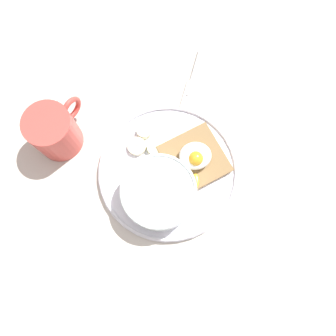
{
  "coord_description": "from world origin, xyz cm",
  "views": [
    {
      "loc": [
        2.23,
        15.04,
        61.69
      ],
      "look_at": [
        0.0,
        0.0,
        5.0
      ],
      "focal_mm": 35.0,
      "sensor_mm": 36.0,
      "label": 1
    }
  ],
  "objects_px": {
    "toast_slice": "(194,159)",
    "poached_egg": "(195,157)",
    "banana_slice_front": "(154,148)",
    "knife": "(192,81)",
    "banana_slice_back": "(137,146)",
    "coffee_mug": "(54,131)",
    "oatmeal_bowl": "(159,193)",
    "banana_slice_left": "(144,132)"
  },
  "relations": [
    {
      "from": "banana_slice_left",
      "to": "banana_slice_front",
      "type": "bearing_deg",
      "value": 112.01
    },
    {
      "from": "banana_slice_back",
      "to": "knife",
      "type": "height_order",
      "value": "banana_slice_back"
    },
    {
      "from": "coffee_mug",
      "to": "poached_egg",
      "type": "bearing_deg",
      "value": 161.32
    },
    {
      "from": "poached_egg",
      "to": "coffee_mug",
      "type": "height_order",
      "value": "coffee_mug"
    },
    {
      "from": "coffee_mug",
      "to": "knife",
      "type": "xyz_separation_m",
      "value": [
        -0.27,
        -0.09,
        -0.04
      ]
    },
    {
      "from": "banana_slice_back",
      "to": "oatmeal_bowl",
      "type": "bearing_deg",
      "value": 106.0
    },
    {
      "from": "oatmeal_bowl",
      "to": "banana_slice_front",
      "type": "xyz_separation_m",
      "value": [
        -0.0,
        -0.09,
        -0.02
      ]
    },
    {
      "from": "banana_slice_left",
      "to": "poached_egg",
      "type": "bearing_deg",
      "value": 140.92
    },
    {
      "from": "banana_slice_front",
      "to": "knife",
      "type": "bearing_deg",
      "value": -124.77
    },
    {
      "from": "poached_egg",
      "to": "coffee_mug",
      "type": "xyz_separation_m",
      "value": [
        0.24,
        -0.08,
        0.01
      ]
    },
    {
      "from": "banana_slice_left",
      "to": "coffee_mug",
      "type": "relative_size",
      "value": 0.37
    },
    {
      "from": "toast_slice",
      "to": "coffee_mug",
      "type": "xyz_separation_m",
      "value": [
        0.24,
        -0.08,
        0.03
      ]
    },
    {
      "from": "banana_slice_front",
      "to": "knife",
      "type": "height_order",
      "value": "banana_slice_front"
    },
    {
      "from": "oatmeal_bowl",
      "to": "knife",
      "type": "bearing_deg",
      "value": -113.44
    },
    {
      "from": "toast_slice",
      "to": "knife",
      "type": "bearing_deg",
      "value": -98.06
    },
    {
      "from": "toast_slice",
      "to": "knife",
      "type": "relative_size",
      "value": 1.0
    },
    {
      "from": "banana_slice_front",
      "to": "coffee_mug",
      "type": "bearing_deg",
      "value": -15.82
    },
    {
      "from": "knife",
      "to": "banana_slice_back",
      "type": "bearing_deg",
      "value": 45.36
    },
    {
      "from": "poached_egg",
      "to": "knife",
      "type": "distance_m",
      "value": 0.18
    },
    {
      "from": "coffee_mug",
      "to": "oatmeal_bowl",
      "type": "bearing_deg",
      "value": 140.92
    },
    {
      "from": "toast_slice",
      "to": "oatmeal_bowl",
      "type": "bearing_deg",
      "value": 37.82
    },
    {
      "from": "banana_slice_back",
      "to": "coffee_mug",
      "type": "xyz_separation_m",
      "value": [
        0.14,
        -0.04,
        0.03
      ]
    },
    {
      "from": "toast_slice",
      "to": "banana_slice_front",
      "type": "bearing_deg",
      "value": -23.99
    },
    {
      "from": "poached_egg",
      "to": "oatmeal_bowl",
      "type": "bearing_deg",
      "value": 37.02
    },
    {
      "from": "toast_slice",
      "to": "poached_egg",
      "type": "bearing_deg",
      "value": 82.72
    },
    {
      "from": "oatmeal_bowl",
      "to": "toast_slice",
      "type": "relative_size",
      "value": 0.96
    },
    {
      "from": "knife",
      "to": "oatmeal_bowl",
      "type": "bearing_deg",
      "value": 66.56
    },
    {
      "from": "toast_slice",
      "to": "poached_egg",
      "type": "relative_size",
      "value": 1.65
    },
    {
      "from": "banana_slice_left",
      "to": "banana_slice_back",
      "type": "distance_m",
      "value": 0.03
    },
    {
      "from": "poached_egg",
      "to": "banana_slice_left",
      "type": "height_order",
      "value": "poached_egg"
    },
    {
      "from": "coffee_mug",
      "to": "knife",
      "type": "height_order",
      "value": "coffee_mug"
    },
    {
      "from": "oatmeal_bowl",
      "to": "coffee_mug",
      "type": "height_order",
      "value": "coffee_mug"
    },
    {
      "from": "toast_slice",
      "to": "banana_slice_front",
      "type": "xyz_separation_m",
      "value": [
        0.07,
        -0.03,
        -0.0
      ]
    },
    {
      "from": "banana_slice_back",
      "to": "banana_slice_front",
      "type": "bearing_deg",
      "value": 163.8
    },
    {
      "from": "poached_egg",
      "to": "banana_slice_back",
      "type": "height_order",
      "value": "poached_egg"
    },
    {
      "from": "knife",
      "to": "banana_slice_left",
      "type": "bearing_deg",
      "value": 42.69
    },
    {
      "from": "oatmeal_bowl",
      "to": "toast_slice",
      "type": "height_order",
      "value": "oatmeal_bowl"
    },
    {
      "from": "toast_slice",
      "to": "banana_slice_front",
      "type": "relative_size",
      "value": 4.08
    },
    {
      "from": "banana_slice_left",
      "to": "coffee_mug",
      "type": "distance_m",
      "value": 0.16
    },
    {
      "from": "oatmeal_bowl",
      "to": "banana_slice_left",
      "type": "bearing_deg",
      "value": -84.75
    },
    {
      "from": "poached_egg",
      "to": "banana_slice_left",
      "type": "bearing_deg",
      "value": -39.08
    },
    {
      "from": "banana_slice_front",
      "to": "coffee_mug",
      "type": "distance_m",
      "value": 0.18
    }
  ]
}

